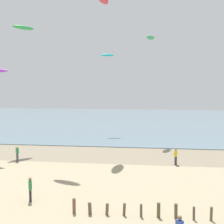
{
  "coord_description": "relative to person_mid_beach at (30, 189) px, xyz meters",
  "views": [
    {
      "loc": [
        3.93,
        -10.4,
        7.95
      ],
      "look_at": [
        0.85,
        13.11,
        6.04
      ],
      "focal_mm": 48.72,
      "sensor_mm": 36.0,
      "label": 1
    }
  ],
  "objects": [
    {
      "name": "kite_aloft_5",
      "position": [
        -8.14,
        18.15,
        14.72
      ],
      "size": [
        2.6,
        2.96,
        0.52
      ],
      "primitive_type": "ellipsoid",
      "rotation": [
        0.04,
        0.0,
        4.06
      ],
      "color": "green"
    },
    {
      "name": "person_left_flank",
      "position": [
        -5.95,
        10.82,
        0.0
      ],
      "size": [
        0.43,
        0.43,
        1.71
      ],
      "color": "#4C4C56",
      "rests_on": "ground"
    },
    {
      "name": "person_mid_beach",
      "position": [
        0.0,
        0.0,
        0.0
      ],
      "size": [
        0.36,
        0.52,
        1.71
      ],
      "color": "#232328",
      "rests_on": "ground"
    },
    {
      "name": "wet_sand_strip",
      "position": [
        4.42,
        15.44,
        -0.91
      ],
      "size": [
        120.0,
        8.68,
        0.01
      ],
      "primitive_type": "cube",
      "color": "gray",
      "rests_on": "ground"
    },
    {
      "name": "kite_aloft_0",
      "position": [
        8.07,
        24.98,
        14.19
      ],
      "size": [
        1.63,
        2.74,
        0.61
      ],
      "primitive_type": "ellipsoid",
      "rotation": [
        0.26,
        0.0,
        4.41
      ],
      "color": "green"
    },
    {
      "name": "person_by_waterline",
      "position": [
        10.86,
        11.61,
        0.0
      ],
      "size": [
        0.36,
        0.52,
        1.71
      ],
      "color": "#383842",
      "rests_on": "ground"
    },
    {
      "name": "kite_aloft_3",
      "position": [
        0.7,
        32.17,
        12.56
      ],
      "size": [
        2.47,
        1.52,
        0.41
      ],
      "primitive_type": "ellipsoid",
      "rotation": [
        -0.04,
        0.0,
        0.35
      ],
      "color": "#19B2B7"
    },
    {
      "name": "groyne_mid",
      "position": [
        9.43,
        -1.55,
        -0.48
      ],
      "size": [
        11.84,
        0.32,
        1.01
      ],
      "color": "brown",
      "rests_on": "ground"
    },
    {
      "name": "kite_aloft_2",
      "position": [
        2.41,
        17.27,
        17.57
      ],
      "size": [
        1.36,
        3.52,
        0.71
      ],
      "primitive_type": "ellipsoid",
      "rotation": [
        -0.14,
        0.0,
        4.66
      ],
      "color": "red"
    },
    {
      "name": "sea",
      "position": [
        4.42,
        54.78,
        -0.87
      ],
      "size": [
        160.0,
        70.0,
        0.1
      ],
      "primitive_type": "cube",
      "color": "slate",
      "rests_on": "ground"
    }
  ]
}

